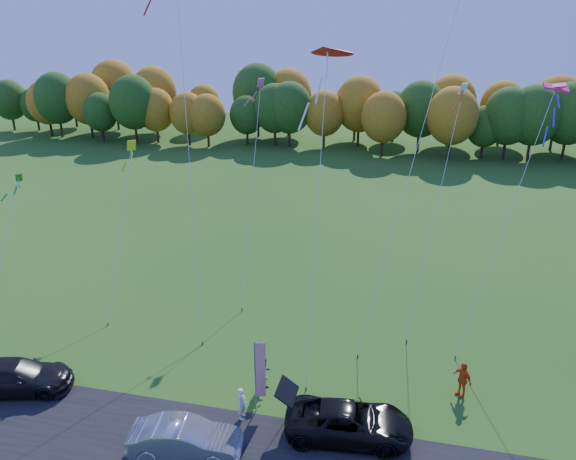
% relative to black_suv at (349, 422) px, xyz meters
% --- Properties ---
extents(ground, '(160.00, 160.00, 0.00)m').
position_rel_black_suv_xyz_m(ground, '(-4.61, 1.51, -0.81)').
color(ground, '#205115').
extents(asphalt_strip, '(90.00, 6.00, 0.01)m').
position_rel_black_suv_xyz_m(asphalt_strip, '(-4.61, -2.49, -0.81)').
color(asphalt_strip, black).
rests_on(asphalt_strip, ground).
extents(tree_line, '(116.00, 12.00, 10.00)m').
position_rel_black_suv_xyz_m(tree_line, '(-4.61, 56.51, -0.81)').
color(tree_line, '#1E4711').
rests_on(tree_line, ground).
extents(black_suv, '(6.08, 3.24, 1.63)m').
position_rel_black_suv_xyz_m(black_suv, '(0.00, 0.00, 0.00)').
color(black_suv, black).
rests_on(black_suv, ground).
extents(silver_sedan, '(5.17, 2.42, 1.64)m').
position_rel_black_suv_xyz_m(silver_sedan, '(-6.89, -2.76, 0.01)').
color(silver_sedan, '#ADADB2').
rests_on(silver_sedan, ground).
extents(dark_truck_a, '(6.05, 3.73, 1.64)m').
position_rel_black_suv_xyz_m(dark_truck_a, '(-17.20, -0.46, 0.01)').
color(dark_truck_a, black).
rests_on(dark_truck_a, ground).
extents(person_tailgate_a, '(0.48, 0.66, 1.66)m').
position_rel_black_suv_xyz_m(person_tailgate_a, '(-5.17, 0.10, 0.02)').
color(person_tailgate_a, white).
rests_on(person_tailgate_a, ground).
extents(person_tailgate_b, '(1.08, 1.17, 1.92)m').
position_rel_black_suv_xyz_m(person_tailgate_b, '(-4.71, 2.43, 0.15)').
color(person_tailgate_b, gray).
rests_on(person_tailgate_b, ground).
extents(person_east, '(1.13, 1.15, 1.94)m').
position_rel_black_suv_xyz_m(person_east, '(5.23, 4.26, 0.16)').
color(person_east, '#D64A14').
rests_on(person_east, ground).
extents(feather_flag, '(0.52, 0.19, 4.05)m').
position_rel_black_suv_xyz_m(feather_flag, '(-4.46, 0.73, 1.66)').
color(feather_flag, '#999999').
rests_on(feather_flag, ground).
extents(kite_delta_blue, '(6.44, 12.13, 23.98)m').
position_rel_black_suv_xyz_m(kite_delta_blue, '(-11.85, 11.24, 10.63)').
color(kite_delta_blue, '#4C3F33').
rests_on(kite_delta_blue, ground).
extents(kite_parafoil_orange, '(8.32, 11.89, 31.34)m').
position_rel_black_suv_xyz_m(kite_parafoil_orange, '(2.88, 12.00, 14.63)').
color(kite_parafoil_orange, '#4C3F33').
rests_on(kite_parafoil_orange, ground).
extents(kite_delta_red, '(2.69, 9.43, 17.85)m').
position_rel_black_suv_xyz_m(kite_delta_red, '(-2.95, 7.58, 8.78)').
color(kite_delta_red, '#4C3F33').
rests_on(kite_delta_red, ground).
extents(kite_parafoil_rainbow, '(5.92, 7.72, 14.84)m').
position_rel_black_suv_xyz_m(kite_parafoil_rainbow, '(7.36, 11.15, 6.49)').
color(kite_parafoil_rainbow, '#4C3F33').
rests_on(kite_parafoil_rainbow, ground).
extents(kite_diamond_yellow, '(1.73, 7.84, 10.56)m').
position_rel_black_suv_xyz_m(kite_diamond_yellow, '(-16.45, 10.00, 4.26)').
color(kite_diamond_yellow, '#4C3F33').
rests_on(kite_diamond_yellow, ground).
extents(kite_diamond_green, '(0.88, 6.21, 9.01)m').
position_rel_black_suv_xyz_m(kite_diamond_green, '(-22.32, 6.12, 3.73)').
color(kite_diamond_green, '#4C3F33').
rests_on(kite_diamond_green, ground).
extents(kite_diamond_white, '(2.65, 6.73, 14.74)m').
position_rel_black_suv_xyz_m(kite_diamond_white, '(3.41, 11.65, 6.38)').
color(kite_diamond_white, '#4C3F33').
rests_on(kite_diamond_white, ground).
extents(kite_diamond_pink, '(1.34, 8.79, 14.26)m').
position_rel_black_suv_xyz_m(kite_diamond_pink, '(-8.68, 14.21, 6.20)').
color(kite_diamond_pink, '#4C3F33').
rests_on(kite_diamond_pink, ground).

